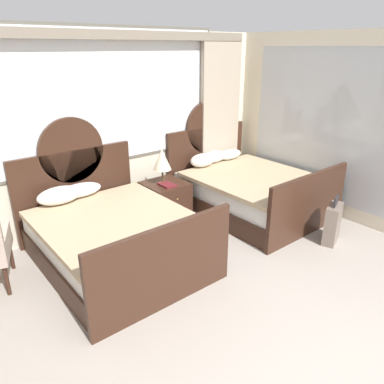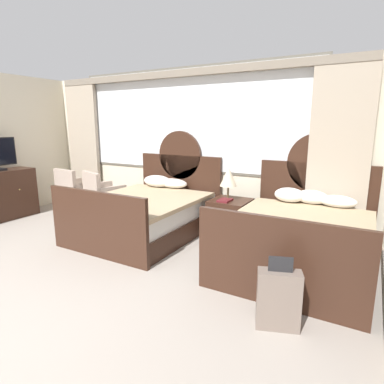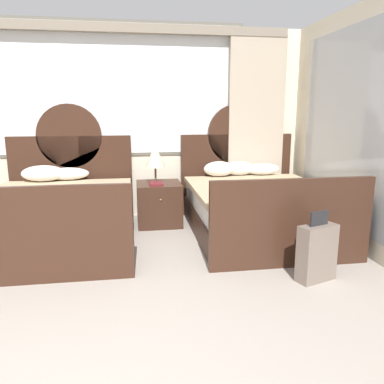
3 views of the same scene
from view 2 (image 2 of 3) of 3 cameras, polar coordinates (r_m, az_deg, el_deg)
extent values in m
cube|color=beige|center=(5.92, -0.80, 8.12)|extent=(6.46, 0.07, 2.70)
cube|color=#646054|center=(5.87, -1.03, 12.74)|extent=(4.72, 0.02, 1.84)
cube|color=white|center=(5.86, -1.07, 12.74)|extent=(4.64, 0.02, 1.76)
cube|color=tan|center=(7.46, -18.82, 7.93)|extent=(0.83, 0.08, 2.60)
cube|color=tan|center=(5.00, 24.79, 5.68)|extent=(0.83, 0.08, 2.60)
cube|color=gray|center=(5.85, -1.55, 20.54)|extent=(5.95, 0.10, 0.12)
cube|color=#382116|center=(5.26, -8.18, -5.89)|extent=(1.60, 2.04, 0.30)
cube|color=white|center=(5.18, -8.27, -2.93)|extent=(1.54, 1.94, 0.26)
cube|color=tan|center=(5.08, -8.88, -1.38)|extent=(1.64, 1.84, 0.06)
cube|color=#382116|center=(5.98, -2.16, 0.90)|extent=(1.68, 0.06, 1.20)
cylinder|color=#382116|center=(5.89, -2.21, 6.63)|extent=(0.88, 0.06, 0.88)
cube|color=#382116|center=(4.42, -16.66, -5.64)|extent=(1.68, 0.06, 0.91)
ellipsoid|color=white|center=(5.91, -6.23, 1.96)|extent=(0.56, 0.33, 0.21)
ellipsoid|color=white|center=(5.80, -3.46, 1.59)|extent=(0.58, 0.31, 0.17)
cube|color=#382116|center=(4.31, 18.42, -10.53)|extent=(1.60, 2.04, 0.30)
cube|color=white|center=(4.21, 18.67, -7.01)|extent=(1.54, 1.94, 0.26)
cube|color=tan|center=(4.09, 18.61, -5.21)|extent=(1.64, 1.84, 0.06)
cube|color=#382116|center=(5.17, 21.07, -1.72)|extent=(1.68, 0.06, 1.20)
cylinder|color=#382116|center=(5.07, 21.59, 4.88)|extent=(0.88, 0.06, 0.88)
cube|color=#382116|center=(3.24, 15.00, -12.17)|extent=(1.68, 0.06, 0.91)
ellipsoid|color=white|center=(4.95, 17.07, -0.49)|extent=(0.44, 0.30, 0.21)
ellipsoid|color=white|center=(4.95, 20.65, -0.83)|extent=(0.47, 0.25, 0.20)
ellipsoid|color=white|center=(4.89, 24.64, -1.51)|extent=(0.50, 0.25, 0.17)
cube|color=#382116|center=(5.16, 6.83, -4.55)|extent=(0.60, 0.60, 0.58)
sphere|color=tan|center=(4.85, 5.44, -4.04)|extent=(0.02, 0.02, 0.02)
cylinder|color=brown|center=(5.09, 6.45, -1.28)|extent=(0.14, 0.14, 0.02)
cylinder|color=brown|center=(5.07, 6.48, -0.06)|extent=(0.03, 0.03, 0.20)
cone|color=beige|center=(5.02, 6.55, 2.81)|extent=(0.27, 0.27, 0.31)
cube|color=maroon|center=(4.99, 5.93, -1.48)|extent=(0.18, 0.26, 0.03)
sphere|color=tan|center=(6.80, -28.50, 0.38)|extent=(0.03, 0.03, 0.03)
cube|color=#B29E8E|center=(6.43, -15.19, -0.51)|extent=(0.81, 0.81, 0.10)
cube|color=#B29E8E|center=(6.27, -17.59, 1.47)|extent=(0.63, 0.28, 0.43)
cube|color=#B29E8E|center=(6.15, -14.07, 0.23)|extent=(0.25, 0.56, 0.16)
cube|color=#B29E8E|center=(6.66, -16.35, 0.99)|extent=(0.25, 0.56, 0.16)
cylinder|color=#382116|center=(6.37, -11.85, -2.56)|extent=(0.04, 0.04, 0.35)
cylinder|color=#382116|center=(6.83, -14.07, -1.67)|extent=(0.04, 0.04, 0.35)
cylinder|color=#382116|center=(6.14, -16.20, -3.35)|extent=(0.04, 0.04, 0.35)
cylinder|color=#382116|center=(6.61, -18.19, -2.37)|extent=(0.04, 0.04, 0.35)
cube|color=#B29E8E|center=(6.99, -19.74, 0.20)|extent=(0.70, 0.70, 0.10)
cube|color=#B29E8E|center=(6.80, -21.82, 1.97)|extent=(0.64, 0.15, 0.43)
cube|color=#B29E8E|center=(6.74, -18.43, 0.98)|extent=(0.12, 0.58, 0.16)
cube|color=#B29E8E|center=(7.21, -21.12, 1.48)|extent=(0.12, 0.58, 0.16)
cylinder|color=#382116|center=(6.98, -16.56, -1.52)|extent=(0.04, 0.04, 0.35)
cylinder|color=#382116|center=(7.40, -19.10, -0.92)|extent=(0.04, 0.04, 0.35)
cylinder|color=#382116|center=(6.68, -20.18, -2.38)|extent=(0.04, 0.04, 0.35)
cylinder|color=#382116|center=(7.12, -22.61, -1.69)|extent=(0.04, 0.04, 0.35)
cube|color=#75665B|center=(3.02, 15.23, -18.14)|extent=(0.41, 0.28, 0.53)
cube|color=#232326|center=(2.87, 15.61, -12.37)|extent=(0.20, 0.09, 0.13)
cylinder|color=black|center=(3.14, 12.04, -21.92)|extent=(0.05, 0.04, 0.05)
cylinder|color=black|center=(3.16, 17.87, -21.92)|extent=(0.05, 0.04, 0.05)
camera|label=1|loc=(4.91, -58.87, 14.88)|focal=34.54mm
camera|label=3|loc=(2.31, -73.91, -1.74)|focal=35.91mm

